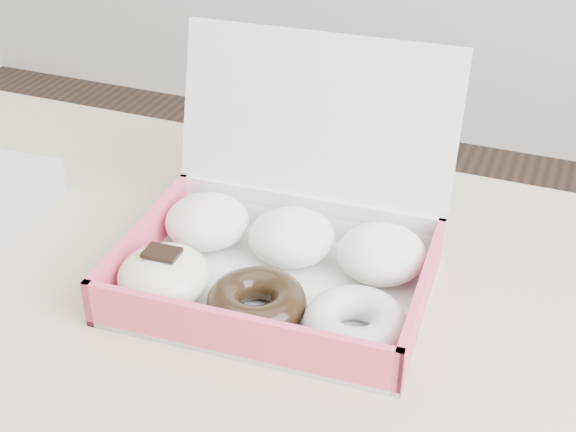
% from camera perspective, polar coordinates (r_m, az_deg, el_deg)
% --- Properties ---
extents(table, '(1.20, 0.80, 0.75)m').
position_cam_1_polar(table, '(0.74, -3.62, -14.76)').
color(table, tan).
rests_on(table, ground).
extents(donut_box, '(0.30, 0.27, 0.21)m').
position_cam_1_polar(donut_box, '(0.76, -0.72, -2.51)').
color(donut_box, silver).
rests_on(donut_box, table).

